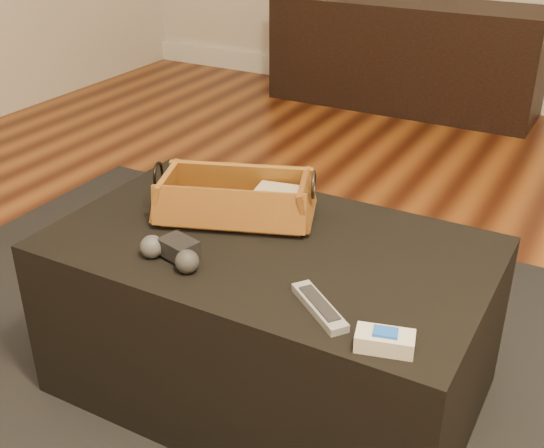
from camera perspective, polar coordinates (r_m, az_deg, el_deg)
The scene contains 11 objects.
floor at distance 1.71m, azimuth 3.59°, elevation -16.78°, with size 5.00×5.50×0.01m, color brown.
baseboard at distance 4.04m, azimuth 20.98°, elevation 9.50°, with size 5.00×0.04×0.12m, color white.
media_cabinet at distance 3.92m, azimuth 11.06°, elevation 13.71°, with size 1.46×0.45×0.57m, color black.
area_rug at distance 1.77m, azimuth -1.07°, elevation -14.37°, with size 2.60×2.00×0.01m, color black.
ottoman at distance 1.67m, azimuth -0.27°, elevation -7.83°, with size 1.00×0.60×0.42m, color black.
tv_remote at distance 1.65m, azimuth -3.82°, elevation 1.15°, with size 0.20×0.04×0.02m, color black.
cloth_bundle at distance 1.66m, azimuth 0.49°, elevation 2.09°, with size 0.10×0.07×0.06m, color #CBB68D.
wicker_basket at distance 1.65m, azimuth -3.09°, elevation 1.98°, with size 0.42×0.31×0.13m.
game_controller at distance 1.48m, azimuth -8.29°, elevation -2.30°, with size 0.16×0.10×0.05m.
silver_remote at distance 1.32m, azimuth 3.97°, elevation -6.91°, with size 0.16×0.14×0.02m.
cream_gadget at distance 1.23m, azimuth 9.41°, elevation -9.61°, with size 0.11×0.08×0.04m.
Camera 1 is at (0.50, -1.12, 1.19)m, focal length 45.00 mm.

